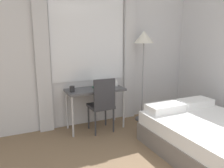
{
  "coord_description": "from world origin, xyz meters",
  "views": [
    {
      "loc": [
        -1.41,
        -0.68,
        1.64
      ],
      "look_at": [
        0.07,
        2.49,
        0.89
      ],
      "focal_mm": 35.0,
      "sensor_mm": 36.0,
      "label": 1
    }
  ],
  "objects_px": {
    "telephone": "(112,83)",
    "mug": "(72,89)",
    "bed": "(220,142)",
    "desk": "(95,93)",
    "book": "(99,87)",
    "desk_chair": "(102,102)",
    "standing_lamp": "(144,43)"
  },
  "relations": [
    {
      "from": "telephone",
      "to": "mug",
      "type": "relative_size",
      "value": 1.78
    },
    {
      "from": "bed",
      "to": "mug",
      "type": "bearing_deg",
      "value": 133.91
    },
    {
      "from": "desk",
      "to": "mug",
      "type": "xyz_separation_m",
      "value": [
        -0.44,
        -0.06,
        0.13
      ]
    },
    {
      "from": "bed",
      "to": "telephone",
      "type": "height_order",
      "value": "telephone"
    },
    {
      "from": "book",
      "to": "desk_chair",
      "type": "bearing_deg",
      "value": -100.19
    },
    {
      "from": "telephone",
      "to": "mug",
      "type": "distance_m",
      "value": 0.83
    },
    {
      "from": "desk",
      "to": "telephone",
      "type": "distance_m",
      "value": 0.41
    },
    {
      "from": "telephone",
      "to": "desk",
      "type": "bearing_deg",
      "value": -165.14
    },
    {
      "from": "standing_lamp",
      "to": "telephone",
      "type": "distance_m",
      "value": 0.97
    },
    {
      "from": "desk",
      "to": "telephone",
      "type": "relative_size",
      "value": 5.72
    },
    {
      "from": "bed",
      "to": "book",
      "type": "bearing_deg",
      "value": 121.78
    },
    {
      "from": "desk",
      "to": "book",
      "type": "relative_size",
      "value": 4.63
    },
    {
      "from": "desk_chair",
      "to": "telephone",
      "type": "xyz_separation_m",
      "value": [
        0.34,
        0.32,
        0.25
      ]
    },
    {
      "from": "desk",
      "to": "standing_lamp",
      "type": "bearing_deg",
      "value": -0.67
    },
    {
      "from": "bed",
      "to": "desk",
      "type": "bearing_deg",
      "value": 124.04
    },
    {
      "from": "book",
      "to": "mug",
      "type": "relative_size",
      "value": 2.2
    },
    {
      "from": "book",
      "to": "standing_lamp",
      "type": "bearing_deg",
      "value": -1.76
    },
    {
      "from": "bed",
      "to": "telephone",
      "type": "bearing_deg",
      "value": 113.25
    },
    {
      "from": "desk_chair",
      "to": "standing_lamp",
      "type": "bearing_deg",
      "value": 11.69
    },
    {
      "from": "desk_chair",
      "to": "mug",
      "type": "bearing_deg",
      "value": 160.73
    },
    {
      "from": "telephone",
      "to": "book",
      "type": "xyz_separation_m",
      "value": [
        -0.29,
        -0.08,
        -0.04
      ]
    },
    {
      "from": "standing_lamp",
      "to": "telephone",
      "type": "relative_size",
      "value": 9.74
    },
    {
      "from": "desk",
      "to": "standing_lamp",
      "type": "height_order",
      "value": "standing_lamp"
    },
    {
      "from": "desk_chair",
      "to": "book",
      "type": "xyz_separation_m",
      "value": [
        0.04,
        0.24,
        0.21
      ]
    },
    {
      "from": "telephone",
      "to": "desk_chair",
      "type": "bearing_deg",
      "value": -136.24
    },
    {
      "from": "bed",
      "to": "book",
      "type": "xyz_separation_m",
      "value": [
        -1.07,
        1.73,
        0.51
      ]
    },
    {
      "from": "desk_chair",
      "to": "mug",
      "type": "distance_m",
      "value": 0.56
    },
    {
      "from": "standing_lamp",
      "to": "desk_chair",
      "type": "bearing_deg",
      "value": -167.61
    },
    {
      "from": "desk",
      "to": "mug",
      "type": "height_order",
      "value": "mug"
    },
    {
      "from": "bed",
      "to": "mug",
      "type": "height_order",
      "value": "mug"
    },
    {
      "from": "desk_chair",
      "to": "book",
      "type": "height_order",
      "value": "desk_chair"
    },
    {
      "from": "bed",
      "to": "desk_chair",
      "type": "bearing_deg",
      "value": 126.72
    }
  ]
}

